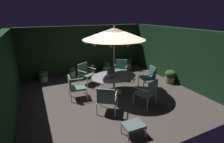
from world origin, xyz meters
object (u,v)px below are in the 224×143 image
object	(u,v)px
patio_chair_southeast	(149,76)
potted_plant_back_right	(72,72)
patio_chair_north	(75,86)
potted_plant_front_corner	(107,66)
patio_chair_south	(121,68)
ottoman_footrest	(133,126)
potted_plant_left_near	(170,76)
centerpiece_planter	(111,72)
patio_chair_east	(148,91)
potted_plant_back_center	(127,63)
patio_chair_southwest	(85,72)
potted_plant_right_far	(91,68)
patio_chair_northeast	(107,98)
potted_plant_left_far	(43,76)
patio_umbrella	(114,34)
patio_dining_table	(114,79)

from	to	relation	value
patio_chair_southeast	potted_plant_back_right	world-z (taller)	patio_chair_southeast
patio_chair_north	potted_plant_front_corner	world-z (taller)	patio_chair_north
patio_chair_south	ottoman_footrest	bearing A→B (deg)	-113.67
potted_plant_left_near	centerpiece_planter	bearing A→B (deg)	177.32
patio_chair_east	potted_plant_front_corner	distance (m)	4.14
patio_chair_south	potted_plant_back_center	distance (m)	1.78
patio_chair_southwest	potted_plant_right_far	bearing A→B (deg)	59.89
patio_chair_south	potted_plant_right_far	xyz separation A→B (m)	(-1.08, 1.34, -0.26)
centerpiece_planter	potted_plant_front_corner	size ratio (longest dim) A/B	0.76
centerpiece_planter	patio_chair_east	distance (m)	1.64
patio_chair_south	ottoman_footrest	distance (m)	4.24
centerpiece_planter	potted_plant_left_near	world-z (taller)	centerpiece_planter
patio_chair_northeast	patio_chair_southeast	world-z (taller)	patio_chair_southeast
potted_plant_left_far	potted_plant_left_near	size ratio (longest dim) A/B	0.87
ottoman_footrest	patio_chair_south	bearing A→B (deg)	66.33
patio_chair_northeast	potted_plant_front_corner	distance (m)	4.34
patio_umbrella	centerpiece_planter	distance (m)	1.49
potted_plant_back_center	patio_umbrella	bearing A→B (deg)	-130.09
patio_dining_table	potted_plant_left_near	distance (m)	2.86
patio_chair_southwest	potted_plant_right_far	size ratio (longest dim) A/B	1.71
patio_chair_southwest	potted_plant_left_near	distance (m)	3.98
centerpiece_planter	potted_plant_back_right	distance (m)	2.83
patio_umbrella	potted_plant_front_corner	world-z (taller)	patio_umbrella
patio_chair_southeast	potted_plant_front_corner	size ratio (longest dim) A/B	1.82
patio_chair_north	potted_plant_left_near	world-z (taller)	patio_chair_north
potted_plant_front_corner	patio_chair_northeast	bearing A→B (deg)	-113.62
patio_umbrella	centerpiece_planter	xyz separation A→B (m)	(-0.18, -0.09, -1.47)
patio_umbrella	patio_chair_north	distance (m)	2.48
potted_plant_back_center	potted_plant_left_near	bearing A→B (deg)	-76.41
patio_chair_south	patio_chair_east	bearing A→B (deg)	-97.92
patio_dining_table	centerpiece_planter	bearing A→B (deg)	-152.13
patio_umbrella	centerpiece_planter	bearing A→B (deg)	-152.12
patio_chair_northeast	ottoman_footrest	bearing A→B (deg)	-81.76
patio_dining_table	potted_plant_right_far	distance (m)	2.61
patio_umbrella	patio_chair_southwest	bearing A→B (deg)	119.35
potted_plant_left_far	potted_plant_back_center	xyz separation A→B (m)	(4.72, 0.05, 0.04)
centerpiece_planter	patio_chair_northeast	distance (m)	1.47
potted_plant_back_right	potted_plant_left_far	xyz separation A→B (m)	(-1.38, 0.05, 0.01)
patio_chair_south	potted_plant_back_right	size ratio (longest dim) A/B	1.72
patio_chair_northeast	ottoman_footrest	distance (m)	1.35
patio_dining_table	potted_plant_left_near	world-z (taller)	patio_dining_table
potted_plant_left_far	potted_plant_right_far	bearing A→B (deg)	1.86
patio_umbrella	ottoman_footrest	xyz separation A→B (m)	(-0.71, -2.63, -2.10)
patio_chair_south	potted_plant_left_near	distance (m)	2.38
potted_plant_left_near	potted_plant_back_center	size ratio (longest dim) A/B	0.98
patio_dining_table	patio_chair_northeast	distance (m)	1.60
patio_dining_table	patio_chair_northeast	size ratio (longest dim) A/B	1.99
patio_chair_north	potted_plant_right_far	xyz separation A→B (m)	(1.50, 2.45, -0.23)
potted_plant_back_right	potted_plant_back_center	world-z (taller)	potted_plant_back_center
patio_dining_table	ottoman_footrest	distance (m)	2.74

